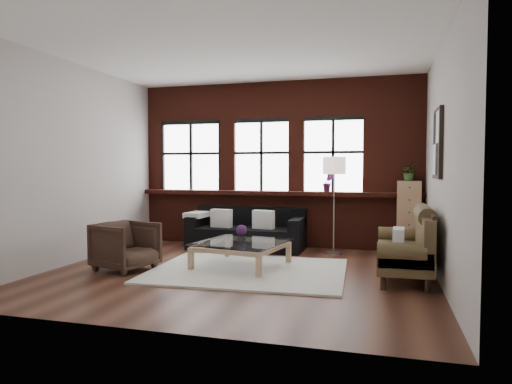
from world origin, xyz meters
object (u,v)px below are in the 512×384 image
(floor_lamp, at_px, (334,201))
(coffee_table, at_px, (242,255))
(dark_sofa, at_px, (246,228))
(armchair, at_px, (126,246))
(vase, at_px, (241,237))
(drawer_chest, at_px, (408,217))
(vintage_settee, at_px, (403,244))

(floor_lamp, bearing_deg, coffee_table, -129.17)
(dark_sofa, bearing_deg, armchair, -119.39)
(dark_sofa, bearing_deg, vase, -75.79)
(coffee_table, height_order, drawer_chest, drawer_chest)
(dark_sofa, distance_m, drawer_chest, 2.95)
(floor_lamp, bearing_deg, armchair, -143.29)
(coffee_table, xyz_separation_m, floor_lamp, (1.24, 1.52, 0.74))
(vase, xyz_separation_m, floor_lamp, (1.24, 1.52, 0.46))
(dark_sofa, xyz_separation_m, vase, (0.40, -1.56, 0.08))
(vintage_settee, distance_m, vase, 2.36)
(armchair, bearing_deg, floor_lamp, -36.90)
(coffee_table, distance_m, floor_lamp, 2.10)
(armchair, distance_m, coffee_table, 1.74)
(armchair, height_order, drawer_chest, drawer_chest)
(armchair, relative_size, drawer_chest, 0.61)
(dark_sofa, relative_size, drawer_chest, 1.66)
(coffee_table, xyz_separation_m, vase, (0.00, 0.00, 0.28))
(drawer_chest, bearing_deg, armchair, -148.56)
(vintage_settee, xyz_separation_m, armchair, (-3.98, -0.64, -0.11))
(armchair, bearing_deg, vintage_settee, -64.52)
(vintage_settee, relative_size, armchair, 2.23)
(drawer_chest, bearing_deg, vase, -142.69)
(vase, xyz_separation_m, drawer_chest, (2.52, 1.92, 0.18))
(dark_sofa, relative_size, vase, 15.02)
(vase, bearing_deg, vintage_settee, 0.58)
(dark_sofa, bearing_deg, drawer_chest, 6.93)
(coffee_table, bearing_deg, dark_sofa, 104.21)
(armchair, relative_size, coffee_table, 0.64)
(dark_sofa, height_order, coffee_table, dark_sofa)
(coffee_table, height_order, floor_lamp, floor_lamp)
(armchair, xyz_separation_m, coffee_table, (1.62, 0.61, -0.16))
(floor_lamp, bearing_deg, vintage_settee, -53.29)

